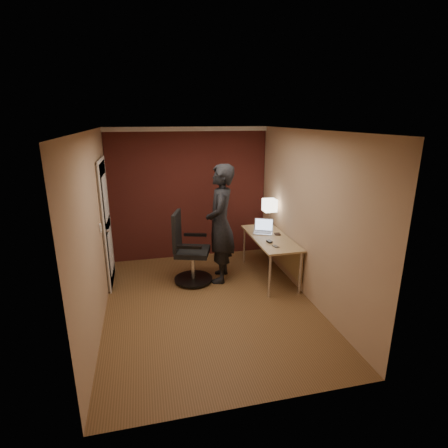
{
  "coord_description": "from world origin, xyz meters",
  "views": [
    {
      "loc": [
        -0.84,
        -4.57,
        2.66
      ],
      "look_at": [
        0.35,
        0.55,
        1.05
      ],
      "focal_mm": 28.0,
      "sensor_mm": 36.0,
      "label": 1
    }
  ],
  "objects_px": {
    "phone": "(276,246)",
    "person": "(220,224)",
    "wallet": "(277,234)",
    "office_chair": "(188,253)",
    "desk_lamp": "(270,206)",
    "laptop": "(263,229)",
    "mouse": "(269,242)",
    "desk": "(274,244)"
  },
  "relations": [
    {
      "from": "laptop",
      "to": "phone",
      "type": "distance_m",
      "value": 0.73
    },
    {
      "from": "wallet",
      "to": "phone",
      "type": "bearing_deg",
      "value": -114.01
    },
    {
      "from": "laptop",
      "to": "phone",
      "type": "relative_size",
      "value": 3.55
    },
    {
      "from": "desk_lamp",
      "to": "mouse",
      "type": "height_order",
      "value": "desk_lamp"
    },
    {
      "from": "desk_lamp",
      "to": "wallet",
      "type": "bearing_deg",
      "value": -88.48
    },
    {
      "from": "desk",
      "to": "person",
      "type": "distance_m",
      "value": 0.99
    },
    {
      "from": "laptop",
      "to": "office_chair",
      "type": "distance_m",
      "value": 1.38
    },
    {
      "from": "laptop",
      "to": "mouse",
      "type": "height_order",
      "value": "laptop"
    },
    {
      "from": "desk_lamp",
      "to": "person",
      "type": "xyz_separation_m",
      "value": [
        -0.99,
        -0.38,
        -0.16
      ]
    },
    {
      "from": "desk_lamp",
      "to": "laptop",
      "type": "bearing_deg",
      "value": -129.61
    },
    {
      "from": "office_chair",
      "to": "person",
      "type": "relative_size",
      "value": 0.6
    },
    {
      "from": "desk",
      "to": "person",
      "type": "bearing_deg",
      "value": 173.59
    },
    {
      "from": "phone",
      "to": "wallet",
      "type": "distance_m",
      "value": 0.59
    },
    {
      "from": "desk_lamp",
      "to": "phone",
      "type": "bearing_deg",
      "value": -103.71
    },
    {
      "from": "mouse",
      "to": "office_chair",
      "type": "distance_m",
      "value": 1.35
    },
    {
      "from": "desk_lamp",
      "to": "mouse",
      "type": "relative_size",
      "value": 5.35
    },
    {
      "from": "phone",
      "to": "person",
      "type": "distance_m",
      "value": 0.98
    },
    {
      "from": "mouse",
      "to": "person",
      "type": "xyz_separation_m",
      "value": [
        -0.73,
        0.36,
        0.24
      ]
    },
    {
      "from": "mouse",
      "to": "office_chair",
      "type": "height_order",
      "value": "office_chair"
    },
    {
      "from": "laptop",
      "to": "wallet",
      "type": "distance_m",
      "value": 0.27
    },
    {
      "from": "desk",
      "to": "office_chair",
      "type": "xyz_separation_m",
      "value": [
        -1.45,
        0.13,
        -0.08
      ]
    },
    {
      "from": "laptop",
      "to": "wallet",
      "type": "xyz_separation_m",
      "value": [
        0.2,
        -0.18,
        -0.05
      ]
    },
    {
      "from": "mouse",
      "to": "phone",
      "type": "relative_size",
      "value": 0.87
    },
    {
      "from": "mouse",
      "to": "office_chair",
      "type": "relative_size",
      "value": 0.08
    },
    {
      "from": "mouse",
      "to": "desk_lamp",
      "type": "bearing_deg",
      "value": 57.07
    },
    {
      "from": "mouse",
      "to": "phone",
      "type": "height_order",
      "value": "mouse"
    },
    {
      "from": "phone",
      "to": "office_chair",
      "type": "distance_m",
      "value": 1.44
    },
    {
      "from": "office_chair",
      "to": "desk_lamp",
      "type": "bearing_deg",
      "value": 13.16
    },
    {
      "from": "desk_lamp",
      "to": "phone",
      "type": "distance_m",
      "value": 1.06
    },
    {
      "from": "office_chair",
      "to": "desk",
      "type": "bearing_deg",
      "value": -4.93
    },
    {
      "from": "phone",
      "to": "person",
      "type": "bearing_deg",
      "value": 127.59
    },
    {
      "from": "desk",
      "to": "mouse",
      "type": "relative_size",
      "value": 15.0
    },
    {
      "from": "person",
      "to": "mouse",
      "type": "bearing_deg",
      "value": 81.09
    },
    {
      "from": "laptop",
      "to": "person",
      "type": "bearing_deg",
      "value": -168.97
    },
    {
      "from": "desk",
      "to": "wallet",
      "type": "bearing_deg",
      "value": 42.54
    },
    {
      "from": "wallet",
      "to": "person",
      "type": "relative_size",
      "value": 0.06
    },
    {
      "from": "mouse",
      "to": "wallet",
      "type": "height_order",
      "value": "mouse"
    },
    {
      "from": "laptop",
      "to": "office_chair",
      "type": "bearing_deg",
      "value": -174.32
    },
    {
      "from": "mouse",
      "to": "desk",
      "type": "bearing_deg",
      "value": 41.15
    },
    {
      "from": "desk_lamp",
      "to": "office_chair",
      "type": "bearing_deg",
      "value": -166.84
    },
    {
      "from": "desk",
      "to": "mouse",
      "type": "xyz_separation_m",
      "value": [
        -0.18,
        -0.26,
        0.14
      ]
    },
    {
      "from": "wallet",
      "to": "person",
      "type": "xyz_separation_m",
      "value": [
        -1.0,
        0.02,
        0.24
      ]
    }
  ]
}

